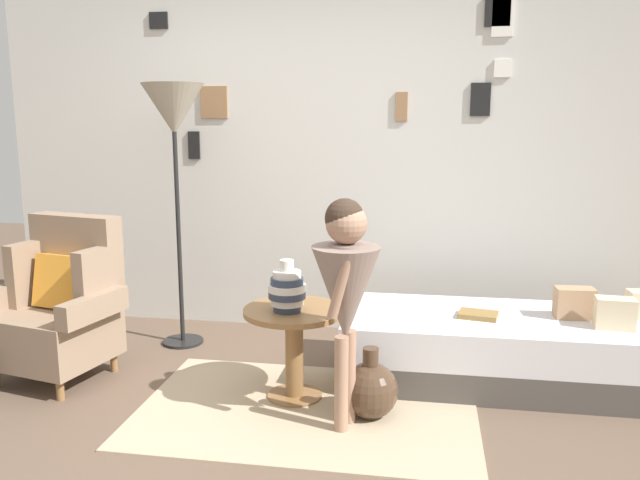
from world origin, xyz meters
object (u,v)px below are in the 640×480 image
vase_striped (287,290)px  person_child (346,284)px  armchair (61,306)px  floor_lamp (174,119)px  side_table (294,334)px  daybed (505,349)px  book_on_daybed (478,315)px  demijohn_near (370,390)px

vase_striped → person_child: 0.45m
armchair → floor_lamp: floor_lamp is taller
armchair → vase_striped: size_ratio=3.42×
side_table → floor_lamp: size_ratio=0.31×
daybed → side_table: side_table is taller
daybed → book_on_daybed: 0.28m
person_child → book_on_daybed: person_child is taller
armchair → person_child: (1.78, -0.40, 0.31)m
vase_striped → demijohn_near: size_ratio=0.74×
person_child → demijohn_near: bearing=50.1°
daybed → vase_striped: vase_striped is taller
armchair → book_on_daybed: bearing=7.0°
person_child → demijohn_near: (0.12, 0.14, -0.60)m
daybed → side_table: 1.28m
armchair → demijohn_near: size_ratio=2.55×
person_child → floor_lamp: bearing=140.5°
floor_lamp → daybed: bearing=-8.3°
daybed → book_on_daybed: size_ratio=8.64×
floor_lamp → side_table: bearing=-38.2°
daybed → demijohn_near: bearing=-141.0°
armchair → daybed: armchair is taller
armchair → demijohn_near: armchair is taller
armchair → side_table: 1.46m
floor_lamp → book_on_daybed: floor_lamp is taller
vase_striped → floor_lamp: floor_lamp is taller
armchair → person_child: person_child is taller
vase_striped → person_child: person_child is taller
armchair → vase_striped: armchair is taller
daybed → demijohn_near: (-0.75, -0.61, -0.05)m
person_child → side_table: bearing=136.8°
vase_striped → floor_lamp: bearing=139.2°
floor_lamp → person_child: (1.28, -1.06, -0.79)m
floor_lamp → demijohn_near: bearing=-33.4°
vase_striped → book_on_daybed: vase_striped is taller
armchair → book_on_daybed: (2.47, 0.30, -0.02)m
floor_lamp → demijohn_near: (1.40, -0.92, -1.39)m
book_on_daybed → demijohn_near: 0.85m
side_table → demijohn_near: size_ratio=1.47×
floor_lamp → demijohn_near: 2.18m
armchair → vase_striped: (1.43, -0.15, 0.20)m
side_table → daybed: bearing=20.4°
side_table → floor_lamp: 1.69m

